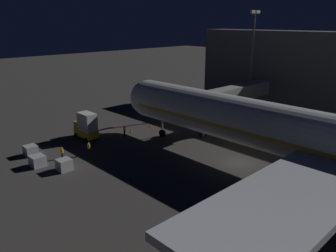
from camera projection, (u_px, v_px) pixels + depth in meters
name	position (u px, v px, depth m)	size (l,w,h in m)	color
ground_plane	(239.00, 163.00, 45.71)	(320.00, 320.00, 0.00)	#383533
airliner_at_gate	(335.00, 144.00, 35.84)	(48.04, 67.31, 18.50)	silver
jet_bridge	(227.00, 96.00, 58.63)	(20.52, 3.40, 7.50)	#9E9E99
apron_floodlight_mast	(252.00, 55.00, 69.72)	(2.90, 0.50, 20.32)	#59595E
cargo_truck_aft	(86.00, 126.00, 54.74)	(2.36, 4.58, 4.34)	yellow
baggage_container_near_belt	(31.00, 150.00, 48.19)	(1.67, 1.69, 1.44)	#B7BABF
baggage_container_mid_row	(64.00, 165.00, 43.33)	(1.70, 1.65, 1.50)	#B7BABF
baggage_container_far_row	(38.00, 161.00, 44.58)	(1.77, 1.81, 1.46)	#B7BABF
ground_crew_near_nose_gear	(124.00, 131.00, 55.93)	(0.40, 0.40, 1.84)	black
ground_crew_by_belt_loader	(62.00, 152.00, 46.94)	(0.40, 0.40, 1.72)	black
ground_crew_marshaller_fwd	(89.00, 148.00, 48.25)	(0.40, 0.40, 1.92)	black
traffic_cone_nose_port	(150.00, 125.00, 61.31)	(0.36, 0.36, 0.55)	orange
traffic_cone_nose_starboard	(131.00, 130.00, 58.40)	(0.36, 0.36, 0.55)	orange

